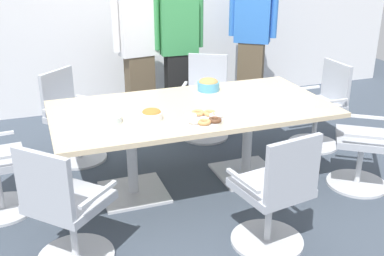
{
  "coord_description": "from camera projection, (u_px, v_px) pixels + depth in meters",
  "views": [
    {
      "loc": [
        -1.29,
        -3.58,
        2.08
      ],
      "look_at": [
        0.0,
        0.0,
        0.55
      ],
      "focal_mm": 43.48,
      "sensor_mm": 36.0,
      "label": 1
    }
  ],
  "objects": [
    {
      "name": "office_chair_6",
      "position": [
        275.0,
        197.0,
        3.27
      ],
      "size": [
        0.62,
        0.62,
        0.91
      ],
      "rotation": [
        0.0,
        0.0,
        0.16
      ],
      "color": "silver",
      "rests_on": "ground"
    },
    {
      "name": "office_chair_3",
      "position": [
        73.0,
        121.0,
        4.65
      ],
      "size": [
        0.76,
        0.76,
        0.91
      ],
      "rotation": [
        0.0,
        0.0,
        -2.38
      ],
      "color": "silver",
      "rests_on": "ground"
    },
    {
      "name": "person_standing_0",
      "position": [
        139.0,
        48.0,
        5.44
      ],
      "size": [
        0.62,
        0.28,
        1.75
      ],
      "rotation": [
        0.0,
        0.0,
        -3.0
      ],
      "color": "brown",
      "rests_on": "ground"
    },
    {
      "name": "office_chair_5",
      "position": [
        65.0,
        213.0,
        3.09
      ],
      "size": [
        0.76,
        0.76,
        0.91
      ],
      "rotation": [
        0.0,
        0.0,
        -0.81
      ],
      "color": "silver",
      "rests_on": "ground"
    },
    {
      "name": "person_standing_2",
      "position": [
        252.0,
        35.0,
        5.9
      ],
      "size": [
        0.54,
        0.43,
        1.85
      ],
      "rotation": [
        0.0,
        0.0,
        -3.76
      ],
      "color": "brown",
      "rests_on": "ground"
    },
    {
      "name": "office_chair_0",
      "position": [
        369.0,
        145.0,
        4.11
      ],
      "size": [
        0.75,
        0.75,
        0.91
      ],
      "rotation": [
        0.0,
        0.0,
        0.96
      ],
      "color": "silver",
      "rests_on": "ground"
    },
    {
      "name": "conference_table",
      "position": [
        192.0,
        120.0,
        4.07
      ],
      "size": [
        2.4,
        1.2,
        0.75
      ],
      "color": "#CCB793",
      "rests_on": "ground"
    },
    {
      "name": "person_standing_1",
      "position": [
        179.0,
        47.0,
        5.52
      ],
      "size": [
        0.61,
        0.24,
        1.75
      ],
      "rotation": [
        0.0,
        0.0,
        -3.19
      ],
      "color": "black",
      "rests_on": "ground"
    },
    {
      "name": "snack_bowl_pretzels",
      "position": [
        152.0,
        114.0,
        3.72
      ],
      "size": [
        0.17,
        0.17,
        0.09
      ],
      "color": "white",
      "rests_on": "conference_table"
    },
    {
      "name": "napkin_pile",
      "position": [
        302.0,
        102.0,
        4.03
      ],
      "size": [
        0.16,
        0.16,
        0.07
      ],
      "primitive_type": "cube",
      "color": "white",
      "rests_on": "conference_table"
    },
    {
      "name": "ground_plane",
      "position": [
        192.0,
        183.0,
        4.3
      ],
      "size": [
        10.0,
        10.0,
        0.01
      ],
      "primitive_type": "cube",
      "color": "#3D4754"
    },
    {
      "name": "donut_platter",
      "position": [
        204.0,
        118.0,
        3.71
      ],
      "size": [
        0.32,
        0.32,
        0.04
      ],
      "color": "white",
      "rests_on": "conference_table"
    },
    {
      "name": "office_chair_2",
      "position": [
        206.0,
        101.0,
        5.23
      ],
      "size": [
        0.73,
        0.73,
        0.91
      ],
      "rotation": [
        0.0,
        0.0,
        -3.65
      ],
      "color": "silver",
      "rests_on": "ground"
    },
    {
      "name": "snack_bowl_cookies",
      "position": [
        208.0,
        84.0,
        4.44
      ],
      "size": [
        0.21,
        0.21,
        0.12
      ],
      "color": "#4C9EC6",
      "rests_on": "conference_table"
    },
    {
      "name": "plate_stack",
      "position": [
        109.0,
        119.0,
        3.66
      ],
      "size": [
        0.2,
        0.2,
        0.05
      ],
      "color": "white",
      "rests_on": "conference_table"
    },
    {
      "name": "office_chair_1",
      "position": [
        321.0,
        110.0,
        4.97
      ],
      "size": [
        0.55,
        0.55,
        0.91
      ],
      "rotation": [
        0.0,
        0.0,
        -4.7
      ],
      "color": "silver",
      "rests_on": "ground"
    }
  ]
}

